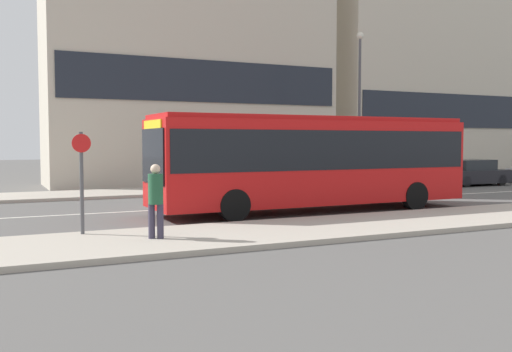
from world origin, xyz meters
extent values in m
plane|color=#595654|center=(0.00, 0.00, 0.00)|extent=(120.00, 120.00, 0.00)
cube|color=#B2A899|center=(0.00, -6.25, 0.07)|extent=(44.00, 3.50, 0.13)
cube|color=#B2A899|center=(0.00, 6.25, 0.07)|extent=(44.00, 3.50, 0.13)
cube|color=silver|center=(0.00, 0.00, 0.00)|extent=(41.80, 0.16, 0.01)
cube|color=beige|center=(3.25, 11.92, 10.02)|extent=(16.01, 4.84, 20.04)
cube|color=#1E232D|center=(3.25, 9.47, 5.51)|extent=(15.37, 0.08, 2.20)
cube|color=beige|center=(21.87, 11.57, 7.92)|extent=(18.18, 4.13, 15.85)
cube|color=#1E232D|center=(21.87, 9.47, 4.36)|extent=(17.45, 0.08, 2.20)
cube|color=red|center=(2.44, -2.47, 1.67)|extent=(10.90, 2.59, 2.71)
cube|color=black|center=(2.44, -2.47, 2.07)|extent=(10.68, 2.62, 1.25)
cube|color=red|center=(2.44, -2.47, 3.09)|extent=(10.74, 2.39, 0.14)
cube|color=black|center=(-3.04, -2.47, 1.91)|extent=(0.05, 2.28, 1.62)
cube|color=yellow|center=(-3.04, -2.47, 2.81)|extent=(0.04, 1.82, 0.32)
cylinder|color=black|center=(-0.94, -3.66, 0.48)|extent=(0.96, 0.28, 0.96)
cylinder|color=black|center=(-0.94, -1.29, 0.48)|extent=(0.96, 0.28, 0.96)
cylinder|color=black|center=(5.82, -3.66, 0.48)|extent=(0.96, 0.28, 0.96)
cylinder|color=black|center=(5.82, -1.29, 0.48)|extent=(0.96, 0.28, 0.96)
cube|color=black|center=(15.98, 3.55, 0.49)|extent=(4.09, 1.86, 0.68)
cube|color=#21262B|center=(15.85, 3.55, 1.10)|extent=(2.25, 1.64, 0.55)
cylinder|color=black|center=(17.24, 2.71, 0.30)|extent=(0.60, 0.18, 0.60)
cylinder|color=black|center=(17.24, 4.39, 0.30)|extent=(0.60, 0.18, 0.60)
cylinder|color=black|center=(14.71, 2.71, 0.30)|extent=(0.60, 0.18, 0.60)
cylinder|color=black|center=(14.71, 4.39, 0.30)|extent=(0.60, 0.18, 0.60)
cylinder|color=#383347|center=(-4.10, -6.24, 0.52)|extent=(0.15, 0.15, 0.79)
cylinder|color=#383347|center=(-3.93, -6.33, 0.52)|extent=(0.15, 0.15, 0.79)
cylinder|color=#235638|center=(-4.02, -6.28, 1.26)|extent=(0.34, 0.34, 0.69)
sphere|color=beige|center=(-4.02, -6.28, 1.72)|extent=(0.22, 0.22, 0.22)
cylinder|color=#4C4C51|center=(-5.43, -4.91, 1.35)|extent=(0.09, 0.09, 2.44)
cylinder|color=red|center=(-5.43, -4.97, 2.30)|extent=(0.44, 0.03, 0.44)
cylinder|color=#4C4C51|center=(9.82, 5.17, 3.85)|extent=(0.14, 0.14, 7.45)
sphere|color=silver|center=(9.82, 5.17, 7.69)|extent=(0.36, 0.36, 0.36)
camera|label=1|loc=(-7.50, -18.90, 2.34)|focal=40.00mm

